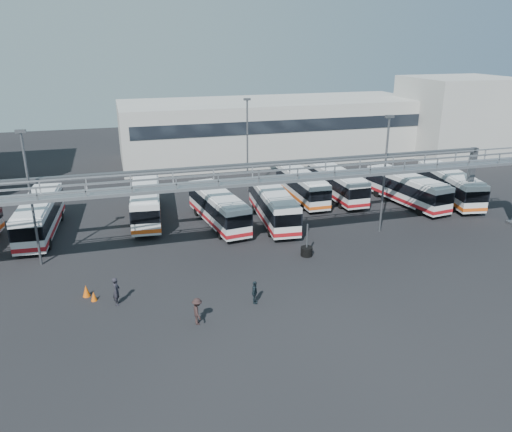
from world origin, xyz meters
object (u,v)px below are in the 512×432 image
object	(u,v)px
bus_3	(146,201)
bus_5	(273,204)
light_pole_left	(30,192)
pedestrian_c	(197,311)
tire_stack	(307,250)
bus_4	(218,207)
light_pole_back	(247,141)
cone_left	(86,291)
cone_right	(94,296)
light_pole_mid	(385,169)
bus_7	(337,183)
bus_9	(450,185)
pedestrian_a	(116,291)
bus_1	(40,215)
pedestrian_d	(255,292)
bus_8	(407,188)
bus_6	(302,185)

from	to	relation	value
bus_3	bus_5	xyz separation A→B (m)	(11.13, -4.06, -0.06)
light_pole_left	bus_5	distance (m)	20.40
pedestrian_c	tire_stack	size ratio (longest dim) A/B	0.64
bus_4	tire_stack	distance (m)	10.22
light_pole_back	cone_left	bearing A→B (deg)	-129.48
light_pole_back	cone_right	distance (m)	26.89
light_pole_mid	bus_5	distance (m)	10.42
light_pole_left	bus_7	xyz separation A→B (m)	(28.41, 9.00, -4.00)
bus_3	bus_9	size ratio (longest dim) A/B	1.01
pedestrian_a	cone_right	distance (m)	1.81
bus_4	bus_1	bearing A→B (deg)	165.47
pedestrian_d	bus_8	bearing A→B (deg)	-32.63
cone_left	cone_right	size ratio (longest dim) A/B	1.25
bus_1	cone_right	bearing A→B (deg)	-67.64
bus_5	bus_6	xyz separation A→B (m)	(4.96, 5.54, -0.09)
light_pole_back	bus_5	xyz separation A→B (m)	(-0.36, -10.18, -3.96)
light_pole_back	cone_right	size ratio (longest dim) A/B	15.95
bus_7	bus_9	xyz separation A→B (m)	(10.87, -4.17, 0.06)
light_pole_left	pedestrian_a	size ratio (longest dim) A/B	5.51
pedestrian_a	pedestrian_d	bearing A→B (deg)	-94.33
light_pole_mid	bus_4	bearing A→B (deg)	157.10
light_pole_mid	cone_right	distance (m)	25.37
bus_8	cone_left	xyz separation A→B (m)	(-30.96, -11.22, -1.35)
bus_9	bus_3	bearing A→B (deg)	-176.30
light_pole_mid	bus_9	size ratio (longest dim) A/B	0.94
bus_7	cone_right	distance (m)	29.22
pedestrian_a	cone_right	bearing A→B (deg)	70.36
bus_7	cone_left	xyz separation A→B (m)	(-24.98, -15.12, -1.33)
light_pole_left	bus_5	world-z (taller)	light_pole_left
bus_3	cone_right	world-z (taller)	bus_3
bus_4	bus_5	bearing A→B (deg)	-17.12
bus_6	pedestrian_d	distance (m)	22.23
bus_1	bus_8	xyz separation A→B (m)	(34.97, -1.32, -0.07)
bus_6	pedestrian_a	xyz separation A→B (m)	(-19.23, -17.08, -0.75)
bus_4	bus_6	bearing A→B (deg)	17.62
bus_6	bus_7	world-z (taller)	bus_7
light_pole_back	tire_stack	distance (m)	18.84
light_pole_mid	bus_3	distance (m)	21.76
bus_3	pedestrian_c	size ratio (longest dim) A/B	6.52
bus_3	bus_1	bearing A→B (deg)	-165.92
pedestrian_a	pedestrian_d	size ratio (longest dim) A/B	1.20
tire_stack	light_pole_left	bearing A→B (deg)	168.39
bus_4	pedestrian_d	size ratio (longest dim) A/B	6.79
bus_6	pedestrian_a	distance (m)	25.73
bus_9	pedestrian_d	bearing A→B (deg)	-140.20
light_pole_left	bus_1	world-z (taller)	light_pole_left
light_pole_mid	bus_7	distance (m)	10.78
bus_3	pedestrian_a	world-z (taller)	bus_3
bus_7	cone_right	world-z (taller)	bus_7
light_pole_mid	cone_right	bearing A→B (deg)	-166.33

